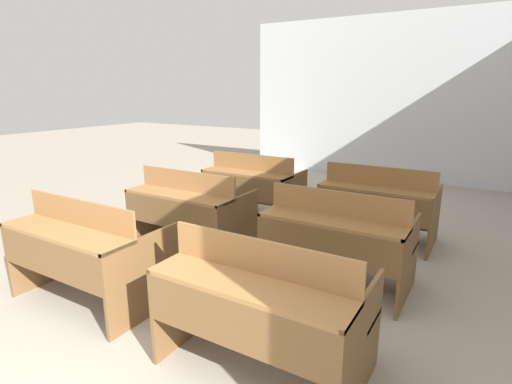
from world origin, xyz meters
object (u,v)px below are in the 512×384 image
Objects in this scene: bench_front_left at (87,249)px; bench_third_right at (378,203)px; bench_front_right at (262,304)px; bench_second_left at (189,209)px; bench_third_left at (253,185)px; bench_second_right at (337,237)px.

bench_front_left is 1.00× the size of bench_third_right.
bench_front_left is at bearing 179.79° from bench_front_right.
bench_second_left is at bearing 90.33° from bench_front_left.
bench_front_left and bench_third_right have the same top height.
bench_front_left and bench_third_left have the same top height.
bench_front_right is 3.21m from bench_third_left.
bench_front_left is 2.71m from bench_third_left.
bench_third_left is (-1.72, 2.71, 0.00)m from bench_front_right.
bench_third_left is at bearing 122.38° from bench_front_right.
bench_front_left and bench_front_right have the same top height.
bench_second_right and bench_third_right have the same top height.
bench_second_right is (1.75, 0.01, 0.00)m from bench_second_left.
bench_front_left is 1.35m from bench_second_left.
bench_third_left is (0.01, 2.71, 0.00)m from bench_front_left.
bench_second_right is at bearing 38.10° from bench_front_left.
bench_third_right is at bearing 0.27° from bench_third_left.
bench_front_right is 1.37m from bench_second_right.
bench_front_left is at bearing -89.67° from bench_second_left.
bench_front_left is 1.00× the size of bench_second_right.
bench_second_right is at bearing 0.26° from bench_second_left.
bench_second_left is 1.00× the size of bench_third_left.
bench_front_right is 1.00× the size of bench_second_right.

